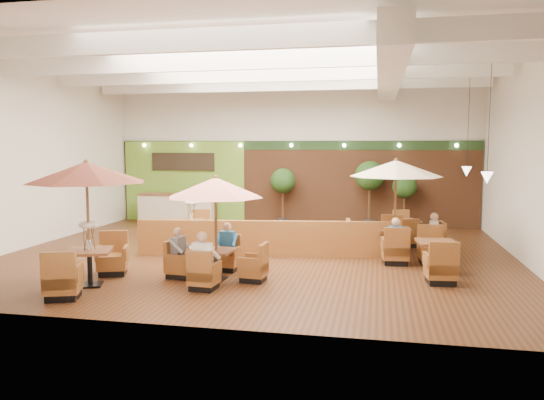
% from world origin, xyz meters
% --- Properties ---
extents(room, '(14.04, 14.00, 5.52)m').
position_xyz_m(room, '(0.25, 1.22, 3.63)').
color(room, '#381E0F').
rests_on(room, ground).
extents(service_counter, '(3.00, 0.75, 1.18)m').
position_xyz_m(service_counter, '(-4.40, 5.10, 0.58)').
color(service_counter, beige).
rests_on(service_counter, ground).
extents(booth_divider, '(7.19, 1.18, 1.00)m').
position_xyz_m(booth_divider, '(0.31, -0.20, 0.50)').
color(booth_divider, brown).
rests_on(booth_divider, ground).
extents(table_0, '(2.57, 2.88, 2.77)m').
position_xyz_m(table_0, '(-2.87, -3.94, 2.10)').
color(table_0, brown).
rests_on(table_0, ground).
extents(table_1, '(2.37, 2.37, 2.40)m').
position_xyz_m(table_1, '(-0.33, -2.86, 1.65)').
color(table_1, brown).
rests_on(table_1, ground).
extents(table_2, '(2.70, 2.70, 2.72)m').
position_xyz_m(table_2, '(3.74, 0.54, 1.84)').
color(table_2, brown).
rests_on(table_2, ground).
extents(table_3, '(1.07, 2.65, 1.52)m').
position_xyz_m(table_3, '(-2.41, 1.23, 0.49)').
color(table_3, brown).
rests_on(table_3, ground).
extents(table_4, '(0.98, 2.70, 0.99)m').
position_xyz_m(table_4, '(4.68, -1.25, 0.38)').
color(table_4, brown).
rests_on(table_4, ground).
extents(table_5, '(1.02, 2.51, 0.88)m').
position_xyz_m(table_5, '(4.15, 2.92, 0.34)').
color(table_5, brown).
rests_on(table_5, ground).
extents(topiary_0, '(0.94, 0.94, 2.19)m').
position_xyz_m(topiary_0, '(-0.25, 5.30, 1.63)').
color(topiary_0, black).
rests_on(topiary_0, ground).
extents(topiary_1, '(1.07, 1.07, 2.49)m').
position_xyz_m(topiary_1, '(2.97, 5.30, 1.85)').
color(topiary_1, black).
rests_on(topiary_1, ground).
extents(topiary_2, '(0.87, 0.87, 2.02)m').
position_xyz_m(topiary_2, '(4.21, 5.30, 1.51)').
color(topiary_2, black).
rests_on(topiary_2, ground).
extents(diner_0, '(0.43, 0.38, 0.81)m').
position_xyz_m(diner_0, '(-0.33, -3.74, 0.76)').
color(diner_0, white).
rests_on(diner_0, ground).
extents(diner_1, '(0.36, 0.29, 0.73)m').
position_xyz_m(diner_1, '(-0.33, -1.99, 0.73)').
color(diner_1, '#2565A3').
rests_on(diner_1, ground).
extents(diner_2, '(0.34, 0.38, 0.71)m').
position_xyz_m(diner_2, '(-1.20, -2.86, 0.73)').
color(diner_2, slate).
rests_on(diner_2, ground).
extents(diner_3, '(0.37, 0.30, 0.76)m').
position_xyz_m(diner_3, '(3.74, -0.45, 0.74)').
color(diner_3, '#2565A3').
rests_on(diner_3, ground).
extents(diner_4, '(0.32, 0.39, 0.79)m').
position_xyz_m(diner_4, '(4.74, 0.54, 0.75)').
color(diner_4, white).
rests_on(diner_4, ground).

